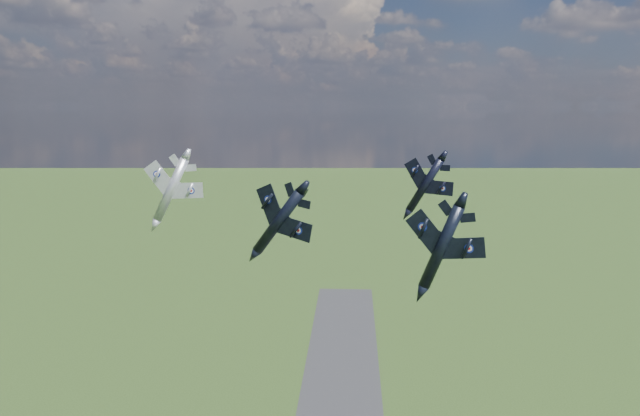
# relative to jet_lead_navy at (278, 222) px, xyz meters

# --- Properties ---
(jet_lead_navy) EXTENTS (16.58, 18.98, 9.67)m
(jet_lead_navy) POSITION_rel_jet_lead_navy_xyz_m (0.00, 0.00, 0.00)
(jet_lead_navy) COLOR black
(jet_right_navy) EXTENTS (15.16, 17.60, 6.75)m
(jet_right_navy) POSITION_rel_jet_lead_navy_xyz_m (21.06, -12.85, -0.46)
(jet_right_navy) COLOR black
(jet_high_navy) EXTENTS (13.24, 15.25, 6.93)m
(jet_high_navy) POSITION_rel_jet_lead_navy_xyz_m (21.47, 9.33, 4.19)
(jet_high_navy) COLOR black
(jet_left_silver) EXTENTS (12.18, 16.09, 7.81)m
(jet_left_silver) POSITION_rel_jet_lead_navy_xyz_m (-19.63, 14.70, 2.49)
(jet_left_silver) COLOR #B0B3BC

